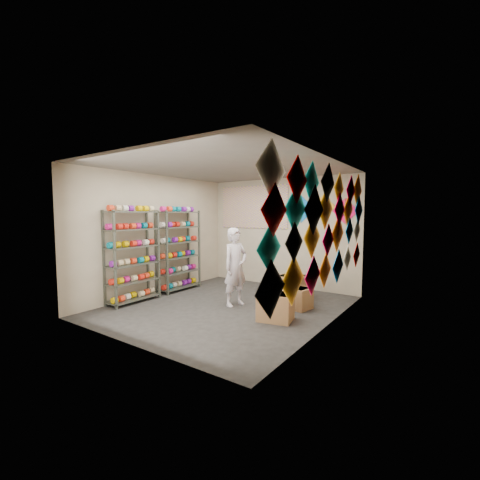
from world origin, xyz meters
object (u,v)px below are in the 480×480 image
Objects in this scene: shopkeeper at (236,267)px; carton_a at (276,307)px; carton_b at (297,298)px; carton_c at (292,287)px; shelf_rack_front at (133,257)px; shelf_rack_back at (179,251)px.

carton_a is at bearing -94.35° from shopkeeper.
carton_b is 0.84× the size of carton_c.
carton_b is (2.96, 1.52, -0.75)m from shelf_rack_front.
shelf_rack_front is 2.13m from shopkeeper.
carton_b is (2.96, 0.22, -0.75)m from shelf_rack_back.
carton_c is (2.60, 0.76, -0.69)m from shelf_rack_back.
shelf_rack_front and shelf_rack_back have the same top height.
shopkeeper is at bearing 28.57° from shelf_rack_front.
shopkeeper is 1.26m from carton_a.
shelf_rack_front is 3.11m from carton_a.
shopkeeper is at bearing -115.28° from carton_c.
shelf_rack_back is 3.22× the size of carton_c.
carton_a is (2.95, -0.63, -0.72)m from shelf_rack_back.
shelf_rack_front is 1.30m from shelf_rack_back.
carton_c is (-0.35, 1.39, 0.02)m from carton_a.
carton_b is at bearing 4.24° from shelf_rack_back.
shelf_rack_front reaches higher than shopkeeper.
carton_a is 1.43m from carton_c.
shelf_rack_front reaches higher than carton_c.
carton_c is (0.74, 1.04, -0.52)m from shopkeeper.
shopkeeper is 1.38m from carton_c.
carton_c is at bearing 38.31° from shelf_rack_front.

